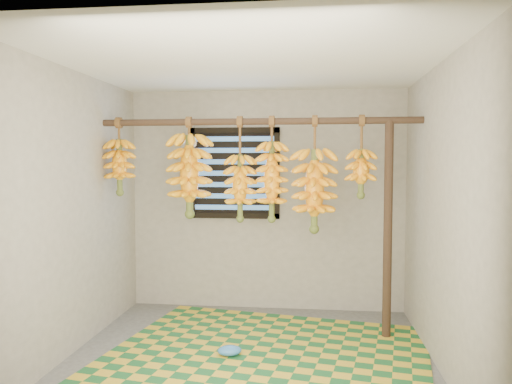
# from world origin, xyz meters

# --- Properties ---
(floor) EXTENTS (3.00, 3.00, 0.01)m
(floor) POSITION_xyz_m (0.00, 0.00, -0.01)
(floor) COLOR #4C4C4C
(floor) RESTS_ON ground
(ceiling) EXTENTS (3.00, 3.00, 0.01)m
(ceiling) POSITION_xyz_m (0.00, 0.00, 2.40)
(ceiling) COLOR silver
(ceiling) RESTS_ON wall_back
(wall_back) EXTENTS (3.00, 0.01, 2.40)m
(wall_back) POSITION_xyz_m (0.00, 1.50, 1.20)
(wall_back) COLOR gray
(wall_back) RESTS_ON floor
(wall_left) EXTENTS (0.01, 3.00, 2.40)m
(wall_left) POSITION_xyz_m (-1.50, 0.00, 1.20)
(wall_left) COLOR gray
(wall_left) RESTS_ON floor
(wall_right) EXTENTS (0.01, 3.00, 2.40)m
(wall_right) POSITION_xyz_m (1.50, 0.00, 1.20)
(wall_right) COLOR gray
(wall_right) RESTS_ON floor
(window) EXTENTS (1.00, 0.04, 1.00)m
(window) POSITION_xyz_m (-0.35, 1.48, 1.50)
(window) COLOR black
(window) RESTS_ON wall_back
(hanging_pole) EXTENTS (3.00, 0.06, 0.06)m
(hanging_pole) POSITION_xyz_m (0.00, 0.70, 2.00)
(hanging_pole) COLOR #3A271B
(hanging_pole) RESTS_ON wall_left
(support_post) EXTENTS (0.08, 0.08, 2.00)m
(support_post) POSITION_xyz_m (1.20, 0.70, 1.00)
(support_post) COLOR #3A271B
(support_post) RESTS_ON floor
(woven_mat) EXTENTS (2.94, 2.51, 0.01)m
(woven_mat) POSITION_xyz_m (0.15, 0.18, 0.01)
(woven_mat) COLOR #195628
(woven_mat) RESTS_ON floor
(plastic_bag) EXTENTS (0.23, 0.19, 0.08)m
(plastic_bag) POSITION_xyz_m (-0.17, 0.07, 0.05)
(plastic_bag) COLOR #306DB5
(plastic_bag) RESTS_ON woven_mat
(banana_bunch_a) EXTENTS (0.28, 0.28, 0.74)m
(banana_bunch_a) POSITION_xyz_m (-1.35, 0.70, 1.58)
(banana_bunch_a) COLOR brown
(banana_bunch_a) RESTS_ON hanging_pole
(banana_bunch_b) EXTENTS (0.39, 0.39, 0.95)m
(banana_bunch_b) POSITION_xyz_m (-0.66, 0.70, 1.49)
(banana_bunch_b) COLOR brown
(banana_bunch_b) RESTS_ON hanging_pole
(banana_bunch_c) EXTENTS (0.29, 0.29, 0.99)m
(banana_bunch_c) POSITION_xyz_m (-0.17, 0.70, 1.38)
(banana_bunch_c) COLOR brown
(banana_bunch_c) RESTS_ON hanging_pole
(banana_bunch_d) EXTENTS (0.29, 0.29, 0.98)m
(banana_bunch_d) POSITION_xyz_m (0.13, 0.70, 1.44)
(banana_bunch_d) COLOR brown
(banana_bunch_d) RESTS_ON hanging_pole
(banana_bunch_e) EXTENTS (0.39, 0.39, 1.07)m
(banana_bunch_e) POSITION_xyz_m (0.53, 0.70, 1.36)
(banana_bunch_e) COLOR brown
(banana_bunch_e) RESTS_ON hanging_pole
(banana_bunch_f) EXTENTS (0.27, 0.27, 0.75)m
(banana_bunch_f) POSITION_xyz_m (0.95, 0.70, 1.52)
(banana_bunch_f) COLOR brown
(banana_bunch_f) RESTS_ON hanging_pole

